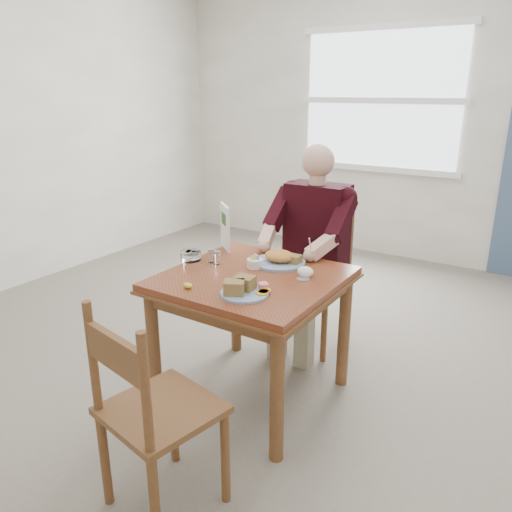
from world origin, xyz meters
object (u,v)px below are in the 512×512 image
Objects in this scene: near_plate at (243,289)px; far_plate at (280,259)px; diner at (312,234)px; chair_far at (316,278)px; table at (253,294)px; chair_near at (152,412)px.

near_plate is 0.49m from far_plate.
diner reaches higher than near_plate.
chair_far reaches higher than near_plate.
table is 0.66× the size of diner.
far_plate is (0.04, -0.56, 0.30)m from chair_far.
near_plate is at bearing 91.16° from chair_near.
far_plate is (-0.08, 1.16, 0.30)m from chair_near.
near_plate is (0.10, -0.96, -0.03)m from diner.
chair_far is 0.69× the size of diner.
table is 0.30m from near_plate.
chair_far reaches higher than far_plate.
far_plate is (-0.07, 0.49, 0.00)m from near_plate.
diner reaches higher than far_plate.
chair_near is at bearing -86.05° from chair_far.
chair_near reaches higher than far_plate.
chair_far is at bearing 93.95° from chair_near.
chair_far is 1.00× the size of chair_near.
diner reaches higher than table.
far_plate is at bearing 81.63° from table.
chair_far is 3.09× the size of near_plate.
table is 3.00× the size of near_plate.
table is at bearing -90.00° from diner.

